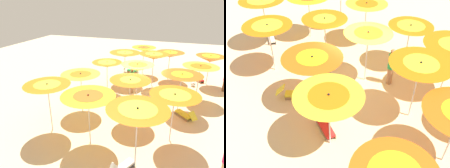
# 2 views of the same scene
# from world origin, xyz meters

# --- Properties ---
(ground) EXTENTS (40.51, 40.51, 0.04)m
(ground) POSITION_xyz_m (0.00, 0.00, -0.02)
(ground) COLOR beige
(beach_umbrella_0) EXTENTS (1.98, 1.98, 2.32)m
(beach_umbrella_0) POSITION_xyz_m (5.20, 0.92, 2.10)
(beach_umbrella_0) COLOR silver
(beach_umbrella_0) RESTS_ON ground
(beach_umbrella_1) EXTENTS (2.29, 2.29, 2.35)m
(beach_umbrella_1) POSITION_xyz_m (2.88, 1.87, 2.12)
(beach_umbrella_1) COLOR silver
(beach_umbrella_1) RESTS_ON ground
(beach_umbrella_2) EXTENTS (1.97, 1.97, 2.15)m
(beach_umbrella_2) POSITION_xyz_m (0.69, 2.48, 1.93)
(beach_umbrella_2) COLOR silver
(beach_umbrella_2) RESTS_ON ground
(beach_umbrella_3) EXTENTS (2.14, 2.14, 2.24)m
(beach_umbrella_3) POSITION_xyz_m (-2.17, 2.95, 2.00)
(beach_umbrella_3) COLOR silver
(beach_umbrella_3) RESTS_ON ground
(beach_umbrella_4) EXTENTS (2.11, 2.11, 2.44)m
(beach_umbrella_4) POSITION_xyz_m (-4.44, 3.46, 2.20)
(beach_umbrella_4) COLOR silver
(beach_umbrella_4) RESTS_ON ground
(beach_umbrella_5) EXTENTS (2.15, 2.15, 2.23)m
(beach_umbrella_5) POSITION_xyz_m (4.54, -1.23, 1.97)
(beach_umbrella_5) COLOR silver
(beach_umbrella_5) RESTS_ON ground
(beach_umbrella_6) EXTENTS (2.11, 2.11, 2.46)m
(beach_umbrella_6) POSITION_xyz_m (2.69, -0.26, 2.21)
(beach_umbrella_6) COLOR silver
(beach_umbrella_6) RESTS_ON ground
(beach_umbrella_7) EXTENTS (1.97, 1.97, 2.40)m
(beach_umbrella_7) POSITION_xyz_m (0.05, 0.31, 2.15)
(beach_umbrella_7) COLOR silver
(beach_umbrella_7) RESTS_ON ground
(beach_umbrella_8) EXTENTS (2.07, 2.07, 2.29)m
(beach_umbrella_8) POSITION_xyz_m (-2.30, 0.16, 2.08)
(beach_umbrella_8) COLOR silver
(beach_umbrella_8) RESTS_ON ground
(beach_umbrella_9) EXTENTS (2.27, 2.27, 2.35)m
(beach_umbrella_9) POSITION_xyz_m (-4.74, 1.30, 2.13)
(beach_umbrella_9) COLOR silver
(beach_umbrella_9) RESTS_ON ground
(beach_umbrella_10) EXTENTS (2.01, 2.01, 2.24)m
(beach_umbrella_10) POSITION_xyz_m (4.31, -4.06, 1.96)
(beach_umbrella_10) COLOR silver
(beach_umbrella_10) RESTS_ON ground
(beach_umbrella_11) EXTENTS (2.13, 2.13, 2.23)m
(beach_umbrella_11) POSITION_xyz_m (1.47, -3.26, 2.02)
(beach_umbrella_11) COLOR silver
(beach_umbrella_11) RESTS_ON ground
(beach_umbrella_12) EXTENTS (2.22, 2.22, 2.22)m
(beach_umbrella_12) POSITION_xyz_m (-0.41, -2.24, 1.96)
(beach_umbrella_12) COLOR silver
(beach_umbrella_12) RESTS_ON ground
(beach_umbrella_13) EXTENTS (2.11, 2.11, 2.34)m
(beach_umbrella_13) POSITION_xyz_m (-3.48, -2.04, 2.09)
(beach_umbrella_13) COLOR silver
(beach_umbrella_13) RESTS_ON ground
(beach_umbrella_14) EXTENTS (2.20, 2.20, 2.56)m
(beach_umbrella_14) POSITION_xyz_m (-5.56, -0.92, 2.30)
(beach_umbrella_14) COLOR silver
(beach_umbrella_14) RESTS_ON ground
(lounger_0) EXTENTS (1.35, 0.78, 0.58)m
(lounger_0) POSITION_xyz_m (0.90, -2.97, 0.20)
(lounger_0) COLOR olive
(lounger_0) RESTS_ON ground
(lounger_1) EXTENTS (1.18, 0.81, 0.60)m
(lounger_1) POSITION_xyz_m (-5.95, -0.55, 0.20)
(lounger_1) COLOR #333338
(lounger_1) RESTS_ON ground
(lounger_2) EXTENTS (0.90, 1.09, 0.59)m
(lounger_2) POSITION_xyz_m (-1.72, -0.52, 0.20)
(lounger_2) COLOR olive
(lounger_2) RESTS_ON ground
(lounger_3) EXTENTS (0.37, 1.29, 0.54)m
(lounger_3) POSITION_xyz_m (5.15, 1.86, 0.20)
(lounger_3) COLOR olive
(lounger_3) RESTS_ON ground
(lounger_4) EXTENTS (1.21, 1.18, 0.59)m
(lounger_4) POSITION_xyz_m (-1.25, -2.64, 0.20)
(lounger_4) COLOR olive
(lounger_4) RESTS_ON ground
(lounger_5) EXTENTS (1.22, 1.02, 0.62)m
(lounger_5) POSITION_xyz_m (4.82, -3.49, 0.21)
(lounger_5) COLOR olive
(lounger_5) RESTS_ON ground
(beachgoer_1) EXTENTS (0.30, 0.30, 1.72)m
(beachgoer_1) POSITION_xyz_m (0.98, 0.85, 0.90)
(beachgoer_1) COLOR #A3704C
(beachgoer_1) RESTS_ON ground
(beach_ball) EXTENTS (0.33, 0.33, 0.33)m
(beach_ball) POSITION_xyz_m (3.57, -3.13, 0.17)
(beach_ball) COLOR white
(beach_ball) RESTS_ON ground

